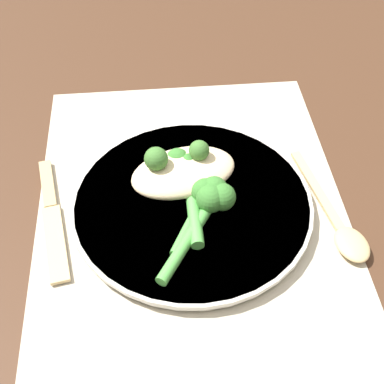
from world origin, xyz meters
TOP-DOWN VIEW (x-y plane):
  - ground_plane at (0.00, 0.00)m, footprint 3.00×3.00m
  - placemat at (0.00, 0.00)m, footprint 0.46×0.35m
  - plate at (0.00, 0.00)m, footprint 0.27×0.27m
  - chicken_fillet at (0.03, 0.01)m, footprint 0.10×0.14m
  - pesto_dollop_primary at (0.04, -0.01)m, footprint 0.02×0.02m
  - pesto_dollop_secondary at (0.03, 0.04)m, footprint 0.03×0.03m
  - broccoli_stalk_right at (0.03, 0.00)m, footprint 0.13×0.05m
  - broccoli_stalk_left at (-0.00, -0.02)m, footprint 0.09×0.07m
  - broccoli_stalk_rear at (-0.02, -0.02)m, footprint 0.12×0.09m
  - knife at (0.00, 0.16)m, footprint 0.18×0.05m
  - spoon at (-0.05, -0.16)m, footprint 0.18×0.05m

SIDE VIEW (x-z plane):
  - ground_plane at x=0.00m, z-range 0.00..0.00m
  - placemat at x=0.00m, z-range 0.00..0.00m
  - knife at x=0.00m, z-range 0.00..0.01m
  - spoon at x=-0.05m, z-range 0.00..0.02m
  - plate at x=0.00m, z-range 0.01..0.02m
  - broccoli_stalk_right at x=0.03m, z-range 0.02..0.05m
  - broccoli_stalk_left at x=0.00m, z-range 0.02..0.05m
  - chicken_fillet at x=0.03m, z-range 0.02..0.05m
  - broccoli_stalk_rear at x=-0.02m, z-range 0.02..0.05m
  - pesto_dollop_primary at x=0.04m, z-range 0.04..0.06m
  - pesto_dollop_secondary at x=0.03m, z-range 0.04..0.07m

